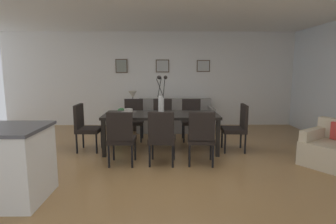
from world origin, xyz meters
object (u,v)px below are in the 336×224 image
at_px(dining_chair_near_left, 121,136).
at_px(framed_picture_left, 122,66).
at_px(dining_table, 161,117).
at_px(side_table, 133,120).
at_px(dining_chair_mid_left, 201,135).
at_px(framed_picture_right, 203,66).
at_px(armchair, 334,149).
at_px(dining_chair_near_right, 133,118).
at_px(dining_chair_head_west, 85,125).
at_px(bowl_near_right, 128,110).
at_px(sofa, 175,119).
at_px(framed_picture_center, 162,66).
at_px(dining_chair_far_left, 162,135).
at_px(table_lamp, 133,96).
at_px(bowl_near_left, 126,113).
at_px(dining_chair_far_right, 163,117).
at_px(centerpiece_vase, 161,99).
at_px(dining_chair_head_east, 238,125).
at_px(dining_chair_mid_right, 192,117).
at_px(potted_plant, 120,120).

height_order(dining_chair_near_left, framed_picture_left, framed_picture_left).
distance_m(dining_table, side_table, 2.06).
relative_size(dining_chair_mid_left, framed_picture_right, 2.51).
height_order(dining_chair_mid_left, armchair, dining_chair_mid_left).
distance_m(dining_chair_near_right, dining_chair_head_west, 1.20).
bearing_deg(bowl_near_right, sofa, 59.11).
bearing_deg(dining_table, dining_chair_mid_left, -50.71).
distance_m(sofa, framed_picture_center, 1.56).
bearing_deg(framed_picture_center, bowl_near_right, -106.05).
height_order(dining_table, dining_chair_head_west, dining_chair_head_west).
distance_m(dining_chair_far_left, table_lamp, 2.82).
bearing_deg(dining_chair_near_right, bowl_near_left, -91.02).
bearing_deg(dining_chair_far_right, sofa, 72.35).
height_order(dining_chair_near_left, centerpiece_vase, centerpiece_vase).
relative_size(dining_chair_far_left, table_lamp, 1.80).
xyz_separation_m(dining_chair_near_left, dining_chair_far_left, (0.67, 0.02, 0.00)).
bearing_deg(dining_chair_far_right, side_table, 128.69).
relative_size(dining_chair_head_east, sofa, 0.47).
bearing_deg(bowl_near_left, dining_chair_near_right, 88.98).
bearing_deg(bowl_near_right, dining_chair_near_left, -89.34).
height_order(dining_chair_mid_right, dining_chair_head_east, same).
xyz_separation_m(dining_chair_mid_right, potted_plant, (-1.69, 0.46, -0.14)).
distance_m(dining_chair_near_left, dining_chair_mid_right, 2.15).
bearing_deg(table_lamp, dining_chair_mid_right, -34.85).
height_order(dining_chair_head_west, framed_picture_center, framed_picture_center).
distance_m(dining_chair_far_right, framed_picture_right, 2.28).
distance_m(dining_chair_head_west, centerpiece_vase, 1.58).
bearing_deg(framed_picture_right, framed_picture_center, -180.00).
bearing_deg(dining_chair_far_right, dining_chair_head_east, -31.26).
distance_m(bowl_near_left, framed_picture_left, 2.87).
bearing_deg(framed_picture_right, dining_chair_far_right, -124.56).
bearing_deg(sofa, framed_picture_right, 38.03).
bearing_deg(dining_chair_mid_right, armchair, -38.23).
bearing_deg(dining_table, dining_chair_far_left, -88.45).
distance_m(dining_table, dining_chair_head_east, 1.50).
relative_size(dining_chair_mid_right, sofa, 0.47).
bearing_deg(dining_chair_near_right, sofa, 45.62).
xyz_separation_m(bowl_near_left, bowl_near_right, (0.00, 0.40, 0.00)).
xyz_separation_m(dining_chair_head_east, framed_picture_left, (-2.63, 2.51, 1.16)).
bearing_deg(armchair, sofa, 132.79).
height_order(framed_picture_left, framed_picture_center, framed_picture_left).
relative_size(dining_chair_head_east, bowl_near_right, 5.41).
distance_m(dining_chair_near_right, framed_picture_center, 2.10).
distance_m(dining_chair_near_right, potted_plant, 0.61).
xyz_separation_m(bowl_near_right, sofa, (1.00, 1.67, -0.50)).
bearing_deg(table_lamp, bowl_near_left, -87.01).
relative_size(dining_chair_near_right, centerpiece_vase, 1.25).
xyz_separation_m(framed_picture_right, potted_plant, (-2.15, -1.17, -1.30)).
relative_size(dining_table, dining_chair_head_west, 2.39).
height_order(bowl_near_left, table_lamp, table_lamp).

